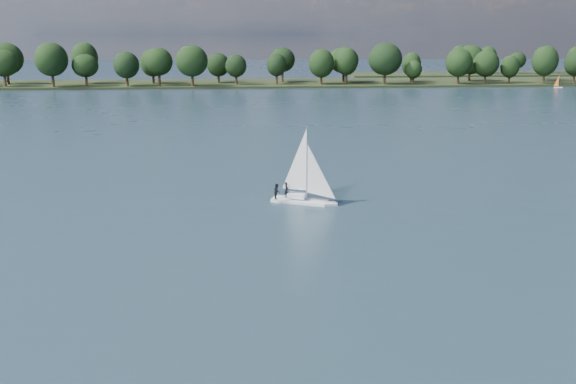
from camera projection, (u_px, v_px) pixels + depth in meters
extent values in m
plane|color=#233342|center=(239.00, 127.00, 127.57)|extent=(700.00, 700.00, 0.00)
cube|color=black|center=(237.00, 84.00, 235.95)|extent=(660.00, 40.00, 1.50)
cube|color=white|center=(301.00, 203.00, 70.13)|extent=(6.89, 4.47, 0.79)
cube|color=white|center=(301.00, 196.00, 69.95)|extent=(2.29, 1.89, 0.49)
cylinder|color=#ADADB4|center=(302.00, 163.00, 69.06)|extent=(0.12, 0.12, 7.89)
imported|color=black|center=(286.00, 190.00, 70.11)|extent=(0.62, 0.73, 1.70)
imported|color=black|center=(277.00, 191.00, 69.34)|extent=(0.79, 0.93, 1.70)
cube|color=white|center=(558.00, 88.00, 221.44)|extent=(3.01, 2.15, 0.45)
cylinder|color=silver|center=(559.00, 81.00, 220.90)|extent=(0.08, 0.08, 4.01)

